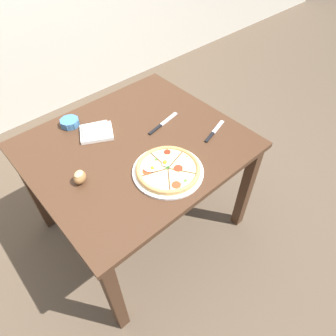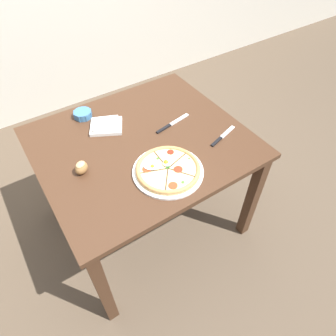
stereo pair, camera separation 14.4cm
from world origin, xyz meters
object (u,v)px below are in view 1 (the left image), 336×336
object	(u,v)px
dining_table	(137,157)
knife_spare	(163,124)
ramekin_bowl	(70,122)
pizza	(168,170)
bread_piece_near	(80,177)
napkin_folded	(96,132)
knife_main	(214,131)

from	to	relation	value
dining_table	knife_spare	world-z (taller)	knife_spare
dining_table	ramekin_bowl	size ratio (longest dim) A/B	10.09
pizza	ramekin_bowl	world-z (taller)	pizza
ramekin_bowl	bread_piece_near	bearing A→B (deg)	-113.01
napkin_folded	dining_table	bearing A→B (deg)	-61.75
knife_main	bread_piece_near	bearing A→B (deg)	150.38
dining_table	bread_piece_near	world-z (taller)	bread_piece_near
ramekin_bowl	knife_spare	xyz separation A→B (m)	(0.40, -0.35, -0.02)
ramekin_bowl	knife_spare	distance (m)	0.53
pizza	bread_piece_near	bearing A→B (deg)	146.58
ramekin_bowl	bread_piece_near	distance (m)	0.45
dining_table	knife_spare	bearing A→B (deg)	6.59
dining_table	ramekin_bowl	distance (m)	0.43
napkin_folded	bread_piece_near	bearing A→B (deg)	-134.80
pizza	knife_spare	world-z (taller)	pizza
bread_piece_near	knife_spare	xyz separation A→B (m)	(0.58, 0.07, -0.03)
ramekin_bowl	napkin_folded	world-z (taller)	ramekin_bowl
ramekin_bowl	bread_piece_near	xyz separation A→B (m)	(-0.18, -0.42, 0.01)
knife_main	knife_spare	world-z (taller)	same
dining_table	napkin_folded	xyz separation A→B (m)	(-0.11, 0.21, 0.12)
napkin_folded	knife_main	xyz separation A→B (m)	(0.50, -0.43, -0.01)
pizza	napkin_folded	size ratio (longest dim) A/B	1.56
napkin_folded	knife_spare	size ratio (longest dim) A/B	0.91
pizza	knife_main	size ratio (longest dim) A/B	1.65
napkin_folded	bread_piece_near	world-z (taller)	bread_piece_near
knife_main	dining_table	bearing A→B (deg)	134.20
dining_table	napkin_folded	size ratio (longest dim) A/B	4.96
bread_piece_near	knife_spare	world-z (taller)	bread_piece_near
dining_table	pizza	bearing A→B (deg)	-91.76
bread_piece_near	pizza	bearing A→B (deg)	-33.42
pizza	bread_piece_near	distance (m)	0.42
ramekin_bowl	napkin_folded	xyz separation A→B (m)	(0.07, -0.17, -0.00)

